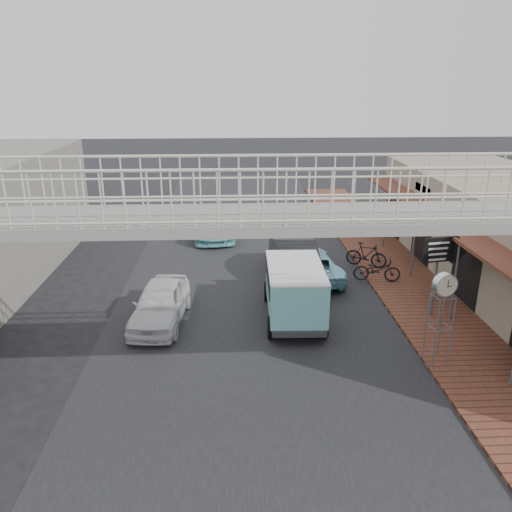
{
  "coord_description": "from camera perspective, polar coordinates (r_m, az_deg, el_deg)",
  "views": [
    {
      "loc": [
        -0.59,
        -14.29,
        7.92
      ],
      "look_at": [
        0.26,
        3.05,
        1.8
      ],
      "focal_mm": 35.0,
      "sensor_mm": 36.0,
      "label": 1
    }
  ],
  "objects": [
    {
      "name": "dark_sedan",
      "position": [
        20.9,
        4.53,
        -0.53
      ],
      "size": [
        1.93,
        4.98,
        1.62
      ],
      "primitive_type": "imported",
      "rotation": [
        0.0,
        0.0,
        0.04
      ],
      "color": "black",
      "rests_on": "ground"
    },
    {
      "name": "ground",
      "position": [
        16.35,
        -0.38,
        -9.55
      ],
      "size": [
        120.0,
        120.0,
        0.0
      ],
      "primitive_type": "plane",
      "color": "black",
      "rests_on": "ground"
    },
    {
      "name": "arrow_sign",
      "position": [
        18.32,
        22.11,
        0.73
      ],
      "size": [
        1.77,
        1.15,
        2.97
      ],
      "rotation": [
        0.0,
        0.0,
        0.16
      ],
      "color": "#59595B",
      "rests_on": "sidewalk"
    },
    {
      "name": "footbridge",
      "position": [
        11.35,
        0.46,
        -5.29
      ],
      "size": [
        16.4,
        2.4,
        6.34
      ],
      "color": "gray",
      "rests_on": "ground"
    },
    {
      "name": "angkot_van",
      "position": [
        17.23,
        4.39,
        -3.24
      ],
      "size": [
        2.03,
        4.23,
        2.05
      ],
      "rotation": [
        0.0,
        0.0,
        -0.03
      ],
      "color": "black",
      "rests_on": "ground"
    },
    {
      "name": "motorcycle_near",
      "position": [
        21.05,
        13.65,
        -1.52
      ],
      "size": [
        1.98,
        0.97,
        0.99
      ],
      "primitive_type": "imported",
      "rotation": [
        0.0,
        0.0,
        1.4
      ],
      "color": "black",
      "rests_on": "sidewalk"
    },
    {
      "name": "angkot_curb",
      "position": [
        21.13,
        6.2,
        -0.95
      ],
      "size": [
        2.52,
        4.56,
        1.21
      ],
      "primitive_type": "imported",
      "rotation": [
        0.0,
        0.0,
        3.26
      ],
      "color": "#73B7C7",
      "rests_on": "ground"
    },
    {
      "name": "white_hatchback",
      "position": [
        17.52,
        -10.88,
        -5.32
      ],
      "size": [
        1.98,
        4.19,
        1.39
      ],
      "primitive_type": "imported",
      "rotation": [
        0.0,
        0.0,
        -0.09
      ],
      "color": "silver",
      "rests_on": "ground"
    },
    {
      "name": "street_clock",
      "position": [
        14.94,
        20.71,
        -3.55
      ],
      "size": [
        0.71,
        0.63,
        2.79
      ],
      "rotation": [
        0.0,
        0.0,
        0.2
      ],
      "color": "#59595B",
      "rests_on": "sidewalk"
    },
    {
      "name": "angkot_far",
      "position": [
        26.95,
        -5.16,
        3.92
      ],
      "size": [
        2.81,
        5.43,
        1.51
      ],
      "primitive_type": "imported",
      "rotation": [
        0.0,
        0.0,
        0.14
      ],
      "color": "#7ACCD4",
      "rests_on": "ground"
    },
    {
      "name": "motorcycle_far",
      "position": [
        22.57,
        12.49,
        0.14
      ],
      "size": [
        1.85,
        1.27,
        1.09
      ],
      "primitive_type": "imported",
      "rotation": [
        0.0,
        0.0,
        1.11
      ],
      "color": "black",
      "rests_on": "sidewalk"
    },
    {
      "name": "sidewalk",
      "position": [
        20.28,
        17.97,
        -4.42
      ],
      "size": [
        3.0,
        40.0,
        0.1
      ],
      "primitive_type": "cube",
      "color": "brown",
      "rests_on": "ground"
    },
    {
      "name": "road_strip",
      "position": [
        16.35,
        -0.38,
        -9.54
      ],
      "size": [
        10.0,
        60.0,
        0.01
      ],
      "primitive_type": "cube",
      "color": "black",
      "rests_on": "ground"
    }
  ]
}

